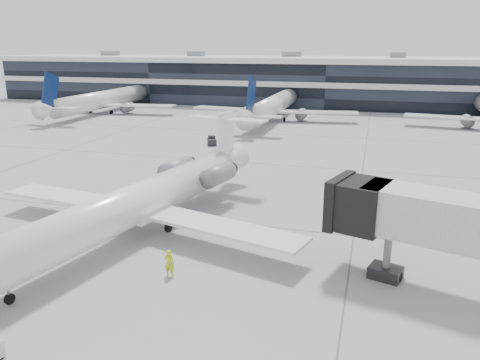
% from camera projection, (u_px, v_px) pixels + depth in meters
% --- Properties ---
extents(ground, '(220.00, 220.00, 0.00)m').
position_uv_depth(ground, '(229.00, 223.00, 38.37)').
color(ground, gray).
rests_on(ground, ground).
extents(terminal, '(170.00, 22.00, 10.00)m').
position_uv_depth(terminal, '(330.00, 84.00, 112.67)').
color(terminal, black).
rests_on(terminal, ground).
extents(bg_jet_left, '(32.00, 40.00, 9.60)m').
position_uv_depth(bg_jet_left, '(106.00, 112.00, 101.07)').
color(bg_jet_left, white).
rests_on(bg_jet_left, ground).
extents(bg_jet_center, '(32.00, 40.00, 9.60)m').
position_uv_depth(bg_jet_center, '(274.00, 120.00, 91.26)').
color(bg_jet_center, white).
rests_on(bg_jet_center, ground).
extents(regional_jet, '(26.73, 33.31, 7.74)m').
position_uv_depth(regional_jet, '(139.00, 201.00, 35.49)').
color(regional_jet, white).
rests_on(regional_jet, ground).
extents(ramp_worker, '(0.69, 0.48, 1.80)m').
position_uv_depth(ramp_worker, '(169.00, 263.00, 29.33)').
color(ramp_worker, '#AFD916').
rests_on(ramp_worker, ground).
extents(traffic_cone, '(0.42, 0.42, 0.52)m').
position_uv_depth(traffic_cone, '(141.00, 195.00, 44.67)').
color(traffic_cone, orange).
rests_on(traffic_cone, ground).
extents(far_tug, '(1.94, 2.36, 1.30)m').
position_uv_depth(far_tug, '(212.00, 141.00, 67.95)').
color(far_tug, black).
rests_on(far_tug, ground).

